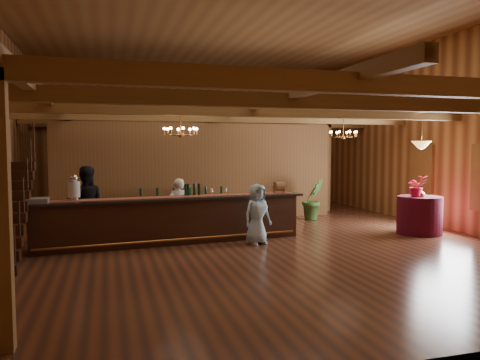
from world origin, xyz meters
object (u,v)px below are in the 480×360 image
object	(u,v)px
backbar_shelf	(182,209)
bartender	(178,208)
floor_plant	(313,199)
chandelier_left	(181,131)
tasting_bar	(172,220)
chandelier_right	(343,134)
round_table	(419,215)
pendant_lamp	(421,145)
beverage_dispenser	(74,188)
raffle_drum	(280,186)
staff_second	(86,204)
guest	(257,214)

from	to	relation	value
backbar_shelf	bartender	size ratio (longest dim) A/B	1.89
backbar_shelf	floor_plant	size ratio (longest dim) A/B	2.18
backbar_shelf	chandelier_left	distance (m)	4.05
tasting_bar	chandelier_right	bearing A→B (deg)	5.28
round_table	pendant_lamp	world-z (taller)	pendant_lamp
tasting_bar	beverage_dispenser	size ratio (longest dim) A/B	11.35
raffle_drum	chandelier_right	bearing A→B (deg)	18.37
raffle_drum	backbar_shelf	xyz separation A→B (m)	(-2.15, 2.81, -0.89)
backbar_shelf	pendant_lamp	size ratio (longest dim) A/B	3.23
staff_second	guest	world-z (taller)	staff_second
chandelier_left	bartender	distance (m)	2.16
backbar_shelf	floor_plant	xyz separation A→B (m)	(4.16, -0.57, 0.26)
pendant_lamp	floor_plant	bearing A→B (deg)	118.80
round_table	pendant_lamp	distance (m)	1.89
round_table	pendant_lamp	size ratio (longest dim) A/B	1.31
raffle_drum	floor_plant	distance (m)	3.07
staff_second	guest	size ratio (longest dim) A/B	1.28
tasting_bar	floor_plant	world-z (taller)	floor_plant
tasting_bar	staff_second	world-z (taller)	staff_second
backbar_shelf	guest	bearing A→B (deg)	-66.98
tasting_bar	bartender	distance (m)	0.74
round_table	chandelier_right	bearing A→B (deg)	132.44
chandelier_left	staff_second	distance (m)	3.03
floor_plant	tasting_bar	bearing A→B (deg)	-153.22
raffle_drum	guest	size ratio (longest dim) A/B	0.23
round_table	chandelier_right	xyz separation A→B (m)	(-1.46, 1.60, 2.21)
pendant_lamp	floor_plant	xyz separation A→B (m)	(-1.70, 3.09, -1.74)
bartender	guest	world-z (taller)	bartender
tasting_bar	floor_plant	distance (m)	5.45
raffle_drum	tasting_bar	bearing A→B (deg)	-175.64
chandelier_right	guest	bearing A→B (deg)	-152.21
beverage_dispenser	round_table	size ratio (longest dim) A/B	0.51
chandelier_left	pendant_lamp	distance (m)	6.41
round_table	chandelier_right	distance (m)	3.09
chandelier_left	guest	world-z (taller)	chandelier_left
tasting_bar	backbar_shelf	world-z (taller)	tasting_bar
tasting_bar	guest	size ratio (longest dim) A/B	4.66
chandelier_right	round_table	bearing A→B (deg)	-47.56
raffle_drum	floor_plant	world-z (taller)	raffle_drum
backbar_shelf	floor_plant	distance (m)	4.20
chandelier_right	bartender	bearing A→B (deg)	-176.53
pendant_lamp	backbar_shelf	bearing A→B (deg)	148.01
tasting_bar	staff_second	size ratio (longest dim) A/B	3.63
round_table	chandelier_left	bearing A→B (deg)	176.67
raffle_drum	chandelier_left	size ratio (longest dim) A/B	0.43
raffle_drum	guest	world-z (taller)	guest
raffle_drum	round_table	size ratio (longest dim) A/B	0.29
staff_second	bartender	bearing A→B (deg)	176.69
chandelier_right	guest	world-z (taller)	chandelier_right
chandelier_left	floor_plant	xyz separation A→B (m)	(4.69, 2.72, -2.05)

